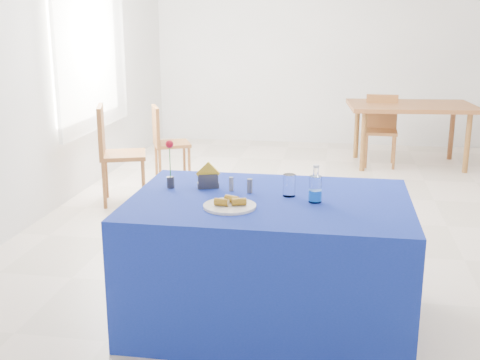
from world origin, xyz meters
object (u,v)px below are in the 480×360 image
(water_bottle, at_px, (315,190))
(chair_bg_left, at_px, (381,125))
(oak_table, at_px, (411,110))
(blue_table, at_px, (269,260))
(chair_win_a, at_px, (113,147))
(plate, at_px, (230,206))
(chair_win_b, at_px, (165,138))

(water_bottle, relative_size, chair_bg_left, 0.25)
(oak_table, distance_m, chair_bg_left, 0.39)
(water_bottle, xyz_separation_m, oak_table, (0.98, 4.25, -0.15))
(chair_bg_left, bearing_deg, blue_table, -99.98)
(water_bottle, height_order, chair_win_a, water_bottle)
(plate, xyz_separation_m, chair_win_b, (-1.31, 3.20, -0.28))
(chair_win_b, bearing_deg, plate, 178.01)
(water_bottle, height_order, chair_bg_left, water_bottle)
(blue_table, xyz_separation_m, water_bottle, (0.26, -0.03, 0.45))
(blue_table, bearing_deg, water_bottle, -6.71)
(plate, distance_m, blue_table, 0.48)
(oak_table, distance_m, chair_win_b, 3.01)
(chair_bg_left, xyz_separation_m, chair_win_b, (-2.40, -1.19, -0.01))
(chair_bg_left, xyz_separation_m, chair_win_a, (-2.65, -2.07, 0.06))
(chair_bg_left, bearing_deg, chair_win_b, -151.47)
(plate, relative_size, chair_win_b, 0.35)
(blue_table, height_order, water_bottle, water_bottle)
(water_bottle, bearing_deg, chair_win_b, 120.26)
(blue_table, distance_m, chair_win_a, 2.76)
(oak_table, height_order, chair_win_a, chair_win_a)
(plate, distance_m, chair_win_a, 2.81)
(plate, relative_size, chair_bg_left, 0.34)
(blue_table, distance_m, chair_bg_left, 4.28)
(plate, distance_m, chair_win_b, 3.47)
(water_bottle, distance_m, chair_win_a, 2.96)
(blue_table, xyz_separation_m, oak_table, (1.24, 4.22, 0.30))
(plate, xyz_separation_m, water_bottle, (0.46, 0.18, 0.06))
(blue_table, height_order, chair_win_a, chair_win_a)
(chair_bg_left, bearing_deg, plate, -101.88)
(chair_bg_left, relative_size, chair_win_b, 1.02)
(water_bottle, bearing_deg, plate, -158.86)
(water_bottle, distance_m, chair_win_b, 3.52)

